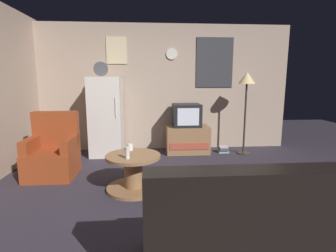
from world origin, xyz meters
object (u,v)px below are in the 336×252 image
at_px(mug_ceramic_white, 130,147).
at_px(crt_tv, 186,115).
at_px(standing_lamp, 247,84).
at_px(book_stack, 223,149).
at_px(armchair, 53,154).
at_px(coffee_table, 133,172).
at_px(fridge, 106,116).
at_px(wine_glass, 127,153).
at_px(couch, 261,237).
at_px(tv_stand, 187,139).

bearing_deg(mug_ceramic_white, crt_tv, 56.45).
distance_m(standing_lamp, book_stack, 1.35).
relative_size(mug_ceramic_white, armchair, 0.09).
height_order(coffee_table, book_stack, coffee_table).
bearing_deg(crt_tv, fridge, -178.46).
height_order(fridge, armchair, fridge).
bearing_deg(wine_glass, mug_ceramic_white, 89.15).
xyz_separation_m(standing_lamp, book_stack, (-0.38, 0.08, -1.29)).
relative_size(mug_ceramic_white, couch, 0.05).
distance_m(armchair, book_stack, 3.13).
bearing_deg(couch, coffee_table, 121.84).
bearing_deg(book_stack, couch, -101.60).
relative_size(tv_stand, book_stack, 4.13).
distance_m(fridge, armchair, 1.32).
xyz_separation_m(standing_lamp, couch, (-1.06, -3.22, -1.05)).
distance_m(wine_glass, armchair, 1.44).
xyz_separation_m(crt_tv, wine_glass, (-1.01, -1.91, -0.20)).
bearing_deg(fridge, tv_stand, 1.55).
relative_size(crt_tv, couch, 0.32).
bearing_deg(crt_tv, standing_lamp, -8.85).
relative_size(coffee_table, mug_ceramic_white, 8.00).
distance_m(crt_tv, standing_lamp, 1.29).
relative_size(fridge, standing_lamp, 1.11).
relative_size(fridge, wine_glass, 11.80).
xyz_separation_m(wine_glass, mug_ceramic_white, (0.01, 0.39, -0.03)).
xyz_separation_m(mug_ceramic_white, couch, (1.07, -1.87, -0.21)).
distance_m(armchair, couch, 3.21).
xyz_separation_m(fridge, book_stack, (2.30, -0.05, -0.69)).
xyz_separation_m(crt_tv, standing_lamp, (1.12, -0.17, 0.60)).
relative_size(tv_stand, coffee_table, 1.17).
relative_size(crt_tv, wine_glass, 3.60).
height_order(crt_tv, armchair, crt_tv).
bearing_deg(standing_lamp, wine_glass, -140.89).
bearing_deg(crt_tv, tv_stand, 2.11).
bearing_deg(couch, wine_glass, 126.12).
bearing_deg(couch, tv_stand, 90.65).
relative_size(standing_lamp, mug_ceramic_white, 17.67).
height_order(tv_stand, coffee_table, tv_stand).
xyz_separation_m(coffee_table, armchair, (-1.25, 0.63, 0.10)).
bearing_deg(tv_stand, fridge, -178.45).
bearing_deg(crt_tv, book_stack, -6.99).
relative_size(fridge, tv_stand, 2.11).
distance_m(tv_stand, standing_lamp, 1.56).
xyz_separation_m(tv_stand, book_stack, (0.72, -0.09, -0.20)).
bearing_deg(coffee_table, couch, -58.16).
bearing_deg(coffee_table, armchair, 153.14).
bearing_deg(tv_stand, wine_glass, -118.53).
bearing_deg(tv_stand, armchair, -153.32).
relative_size(tv_stand, crt_tv, 1.56).
bearing_deg(book_stack, crt_tv, 173.01).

